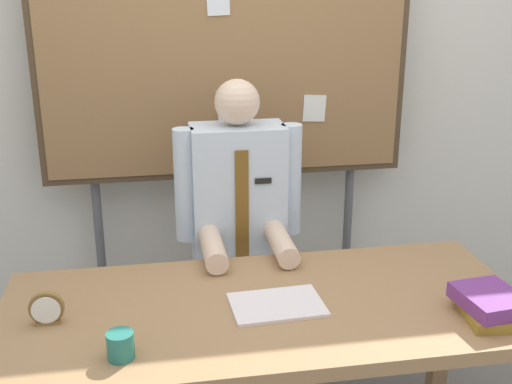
{
  "coord_description": "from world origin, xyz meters",
  "views": [
    {
      "loc": [
        -0.37,
        -1.95,
        1.83
      ],
      "look_at": [
        0.0,
        0.2,
        1.08
      ],
      "focal_mm": 44.95,
      "sensor_mm": 36.0,
      "label": 1
    }
  ],
  "objects_px": {
    "desk": "(265,324)",
    "open_notebook": "(277,305)",
    "bulletin_board": "(226,59)",
    "book_stack": "(491,305)",
    "person": "(239,249)",
    "desk_clock": "(46,310)",
    "coffee_mug": "(120,345)"
  },
  "relations": [
    {
      "from": "book_stack",
      "to": "coffee_mug",
      "type": "distance_m",
      "value": 1.22
    },
    {
      "from": "book_stack",
      "to": "desk",
      "type": "bearing_deg",
      "value": 164.09
    },
    {
      "from": "desk",
      "to": "book_stack",
      "type": "xyz_separation_m",
      "value": [
        0.73,
        -0.21,
        0.12
      ]
    },
    {
      "from": "coffee_mug",
      "to": "desk_clock",
      "type": "bearing_deg",
      "value": 135.39
    },
    {
      "from": "book_stack",
      "to": "desk_clock",
      "type": "relative_size",
      "value": 2.39
    },
    {
      "from": "desk_clock",
      "to": "desk",
      "type": "bearing_deg",
      "value": 0.45
    },
    {
      "from": "person",
      "to": "open_notebook",
      "type": "relative_size",
      "value": 4.43
    },
    {
      "from": "bulletin_board",
      "to": "coffee_mug",
      "type": "distance_m",
      "value": 1.51
    },
    {
      "from": "desk",
      "to": "coffee_mug",
      "type": "xyz_separation_m",
      "value": [
        -0.49,
        -0.25,
        0.12
      ]
    },
    {
      "from": "desk",
      "to": "open_notebook",
      "type": "distance_m",
      "value": 0.1
    },
    {
      "from": "desk",
      "to": "open_notebook",
      "type": "bearing_deg",
      "value": -28.82
    },
    {
      "from": "book_stack",
      "to": "coffee_mug",
      "type": "relative_size",
      "value": 3.21
    },
    {
      "from": "desk_clock",
      "to": "coffee_mug",
      "type": "bearing_deg",
      "value": -44.61
    },
    {
      "from": "person",
      "to": "open_notebook",
      "type": "distance_m",
      "value": 0.67
    },
    {
      "from": "desk_clock",
      "to": "coffee_mug",
      "type": "distance_m",
      "value": 0.34
    },
    {
      "from": "coffee_mug",
      "to": "open_notebook",
      "type": "bearing_deg",
      "value": 23.29
    },
    {
      "from": "desk",
      "to": "book_stack",
      "type": "bearing_deg",
      "value": -15.91
    },
    {
      "from": "book_stack",
      "to": "desk_clock",
      "type": "xyz_separation_m",
      "value": [
        -1.47,
        0.2,
        0.01
      ]
    },
    {
      "from": "bulletin_board",
      "to": "book_stack",
      "type": "relative_size",
      "value": 7.48
    },
    {
      "from": "desk",
      "to": "desk_clock",
      "type": "distance_m",
      "value": 0.75
    },
    {
      "from": "book_stack",
      "to": "desk_clock",
      "type": "distance_m",
      "value": 1.48
    },
    {
      "from": "open_notebook",
      "to": "desk_clock",
      "type": "xyz_separation_m",
      "value": [
        -0.77,
        0.01,
        0.05
      ]
    },
    {
      "from": "open_notebook",
      "to": "desk_clock",
      "type": "height_order",
      "value": "desk_clock"
    },
    {
      "from": "person",
      "to": "coffee_mug",
      "type": "height_order",
      "value": "person"
    },
    {
      "from": "person",
      "to": "desk_clock",
      "type": "distance_m",
      "value": 0.99
    },
    {
      "from": "open_notebook",
      "to": "coffee_mug",
      "type": "relative_size",
      "value": 3.73
    },
    {
      "from": "person",
      "to": "desk_clock",
      "type": "height_order",
      "value": "person"
    },
    {
      "from": "bulletin_board",
      "to": "desk_clock",
      "type": "distance_m",
      "value": 1.42
    },
    {
      "from": "person",
      "to": "bulletin_board",
      "type": "bearing_deg",
      "value": 89.98
    },
    {
      "from": "book_stack",
      "to": "bulletin_board",
      "type": "bearing_deg",
      "value": 121.09
    },
    {
      "from": "person",
      "to": "open_notebook",
      "type": "bearing_deg",
      "value": -86.86
    },
    {
      "from": "bulletin_board",
      "to": "open_notebook",
      "type": "height_order",
      "value": "bulletin_board"
    }
  ]
}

